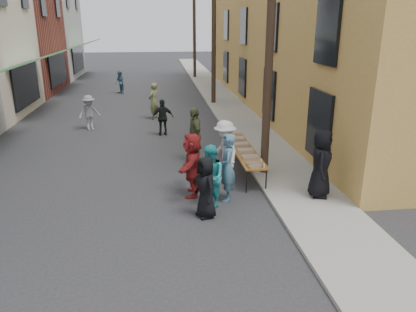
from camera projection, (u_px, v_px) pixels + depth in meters
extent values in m
plane|color=#28282B|center=(124.00, 225.00, 9.94)|extent=(120.00, 120.00, 0.00)
cube|color=gray|center=(225.00, 103.00, 24.64)|extent=(2.20, 60.00, 0.10)
cube|color=gray|center=(26.00, 25.00, 34.64)|extent=(8.00, 8.00, 9.00)
cube|color=#B88741|center=(335.00, 17.00, 22.85)|extent=(10.00, 28.00, 10.00)
cylinder|color=#2D2116|center=(270.00, 31.00, 11.85)|extent=(0.26, 0.26, 9.00)
cylinder|color=#2D2116|center=(214.00, 26.00, 23.15)|extent=(0.26, 0.26, 9.00)
cylinder|color=#2D2116|center=(194.00, 25.00, 34.45)|extent=(0.26, 0.26, 9.00)
cube|color=brown|center=(243.00, 149.00, 13.42)|extent=(0.70, 4.00, 0.04)
cylinder|color=black|center=(247.00, 181.00, 11.74)|extent=(0.04, 0.04, 0.71)
cylinder|color=black|center=(266.00, 180.00, 11.81)|extent=(0.04, 0.04, 0.71)
cylinder|color=black|center=(225.00, 144.00, 15.28)|extent=(0.04, 0.04, 0.71)
cylinder|color=black|center=(240.00, 144.00, 15.35)|extent=(0.04, 0.04, 0.71)
cube|color=maroon|center=(255.00, 164.00, 11.85)|extent=(0.50, 0.33, 0.08)
cube|color=#B2B2B7|center=(250.00, 157.00, 12.46)|extent=(0.50, 0.33, 0.08)
cube|color=tan|center=(245.00, 150.00, 13.12)|extent=(0.50, 0.33, 0.08)
cube|color=#B2B2B7|center=(241.00, 144.00, 13.78)|extent=(0.50, 0.33, 0.08)
cube|color=tan|center=(237.00, 139.00, 14.44)|extent=(0.50, 0.33, 0.08)
cylinder|color=#A57F26|center=(250.00, 168.00, 11.54)|extent=(0.07, 0.07, 0.08)
cylinder|color=#A57F26|center=(249.00, 167.00, 11.64)|extent=(0.07, 0.07, 0.08)
cylinder|color=#A57F26|center=(248.00, 166.00, 11.73)|extent=(0.07, 0.07, 0.08)
cylinder|color=tan|center=(264.00, 166.00, 11.63)|extent=(0.08, 0.08, 0.12)
imported|color=black|center=(206.00, 187.00, 10.17)|extent=(0.75, 0.91, 1.60)
imported|color=#41697E|center=(227.00, 168.00, 11.07)|extent=(0.56, 0.76, 1.91)
imported|color=teal|center=(210.00, 177.00, 10.70)|extent=(0.84, 0.97, 1.72)
imported|color=silver|center=(225.00, 151.00, 12.47)|extent=(1.05, 1.40, 1.93)
imported|color=#4F5833|center=(195.00, 135.00, 14.15)|extent=(0.67, 1.21, 1.96)
imported|color=maroon|center=(192.00, 164.00, 11.43)|extent=(0.90, 1.79, 1.85)
imported|color=black|center=(321.00, 163.00, 11.11)|extent=(0.94, 1.10, 1.91)
imported|color=gray|center=(89.00, 113.00, 18.51)|extent=(1.19, 1.00, 1.60)
imported|color=black|center=(163.00, 118.00, 17.58)|extent=(0.97, 0.51, 1.59)
imported|color=olive|center=(154.00, 101.00, 20.54)|extent=(0.73, 0.80, 1.84)
imported|color=#426280|center=(120.00, 82.00, 27.80)|extent=(0.88, 0.95, 1.56)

